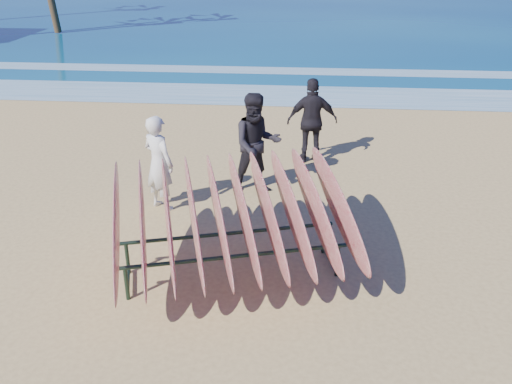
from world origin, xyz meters
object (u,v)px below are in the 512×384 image
Objects in this scene: person_white at (159,163)px; person_dark_b at (312,121)px; person_dark_a at (257,144)px; surfboard_rack at (231,215)px.

person_white is 0.94× the size of person_dark_b.
surfboard_rack is at bearing -109.50° from person_dark_a.
person_dark_b is at bearing 59.67° from surfboard_rack.
person_dark_b is at bearing 40.56° from person_dark_a.
surfboard_rack is at bearing 69.73° from person_dark_b.
person_white is at bearing 110.97° from surfboard_rack.
person_white reaches higher than surfboard_rack.
person_white is at bearing 36.98° from person_dark_b.
person_dark_a is 1.97m from person_dark_b.
person_dark_b is at bearing -103.99° from person_white.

